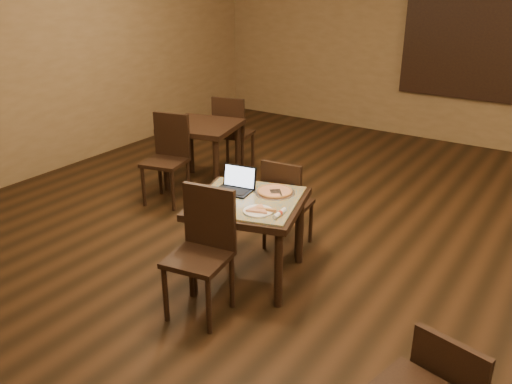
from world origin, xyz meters
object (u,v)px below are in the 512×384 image
Objects in this scene: pizza_pan at (275,192)px; other_table_b_chair_near at (168,153)px; tiled_table at (248,210)px; other_table_b at (202,134)px; chair_main_near at (203,244)px; chair_main_far at (285,200)px; laptop at (236,184)px; other_table_b_chair_far at (232,130)px.

other_table_b_chair_near reaches higher than pizza_pan.
tiled_table is 2.34m from other_table_b.
chair_main_near is 1.01× the size of other_table_b.
other_table_b_chair_near is at bearing -15.84° from chair_main_far.
other_table_b_chair_far reaches higher than laptop.
other_table_b_chair_near is at bearing 142.63° from laptop.
chair_main_near is 2.35m from other_table_b_chair_near.
other_table_b_chair_far is (-1.74, 1.54, 0.06)m from chair_main_far.
other_table_b_chair_near is 1.00× the size of other_table_b_chair_far.
laptop is at bearing 113.69° from other_table_b_chair_far.
chair_main_near is 2.78m from other_table_b.
other_table_b_chair_near is 1.22m from other_table_b_chair_far.
chair_main_near is at bearing 83.33° from chair_main_far.
other_table_b_chair_far reaches higher than chair_main_far.
laptop is at bearing 137.36° from tiled_table.
chair_main_near is 3.00× the size of laptop.
chair_main_near is at bearing -107.33° from tiled_table.
chair_main_near is at bearing -98.97° from pizza_pan.
other_table_b_chair_near reaches higher than chair_main_far.
other_table_b is (-1.74, 2.16, 0.08)m from chair_main_near.
other_table_b_chair_far is at bearing 74.97° from other_table_b_chair_near.
chair_main_far is 2.62× the size of pizza_pan.
other_table_b_chair_near is at bearing 136.16° from tiled_table.
laptop reaches higher than pizza_pan.
other_table_b_chair_near is at bearing 129.83° from chair_main_near.
other_table_b is at bearing 74.97° from other_table_b_chair_near.
tiled_table is 1.09× the size of chair_main_near.
tiled_table is at bearing -54.46° from other_table_b.
other_table_b_chair_far is (0.02, 0.61, -0.08)m from other_table_b.
other_table_b is 0.61m from other_table_b_chair_far.
other_table_b is 0.99× the size of other_table_b_chair_near.
other_table_b is 0.99× the size of other_table_b_chair_far.
laptop is at bearing 62.46° from chair_main_far.
chair_main_far is at bearing -23.28° from other_table_b_chair_near.
other_table_b is at bearing 145.13° from pizza_pan.
tiled_table is 0.29m from pizza_pan.
other_table_b_chair_far is at bearing 113.02° from chair_main_near.
other_table_b_chair_far is (-1.74, 2.16, -0.07)m from tiled_table.
laptop is 2.13m from other_table_b.
tiled_table is at bearing -40.93° from other_table_b_chair_near.
other_table_b is at bearing 74.97° from other_table_b_chair_far.
tiled_table is at bearing 79.79° from chair_main_near.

